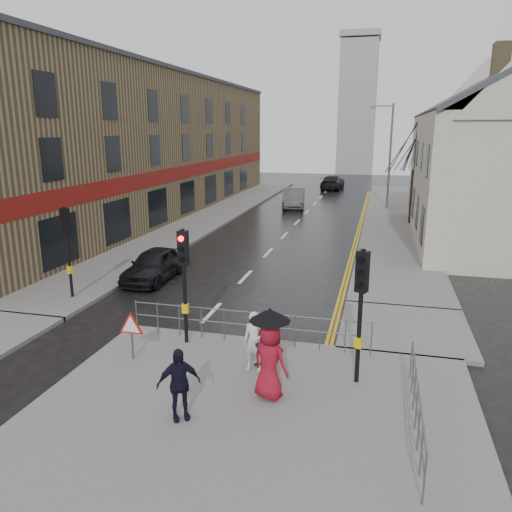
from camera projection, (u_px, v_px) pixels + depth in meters
The scene contains 24 objects.
ground at pixel (178, 348), 14.63m from camera, with size 120.00×120.00×0.00m, color black.
near_pavement at pixel (245, 428), 10.61m from camera, with size 10.00×9.00×0.14m, color #605E5B.
left_pavement at pixel (217, 213), 37.76m from camera, with size 4.00×44.00×0.14m, color #605E5B.
right_pavement at pixel (394, 216), 36.56m from camera, with size 4.00×40.00×0.14m, color #605E5B.
pavement_bridge_right at pixel (404, 329), 15.89m from camera, with size 4.00×4.20×0.14m, color #605E5B.
building_left_terrace at pixel (141, 146), 36.90m from camera, with size 8.00×42.00×10.00m, color olive.
building_right_cream at pixel (504, 156), 27.52m from camera, with size 9.00×16.40×10.10m.
church_tower at pixel (357, 109), 70.30m from camera, with size 5.00×5.00×18.00m, color #919499.
traffic_signal_near_left at pixel (184, 266), 14.15m from camera, with size 0.28×0.27×3.40m.
traffic_signal_near_right at pixel (361, 293), 11.84m from camera, with size 0.34×0.33×3.40m.
traffic_signal_far_left at pixel (67, 236), 18.14m from camera, with size 0.34×0.33×3.40m.
guard_railing_front at pixel (247, 320), 14.52m from camera, with size 7.14×0.04×1.00m.
guard_railing_side at pixel (417, 398), 10.30m from camera, with size 0.04×4.54×1.00m.
warning_sign at pixel (131, 328), 13.42m from camera, with size 0.80×0.07×1.35m.
street_lamp at pixel (388, 150), 38.39m from camera, with size 1.83×0.25×8.00m.
tree_near at pixel (416, 147), 32.25m from camera, with size 2.40×2.40×6.58m.
tree_far at pixel (416, 152), 39.83m from camera, with size 2.40×2.40×5.64m.
pedestrian_a at pixel (254, 342), 12.84m from camera, with size 0.58×0.38×1.58m, color silver.
pedestrian_b at pixel (267, 341), 12.85m from camera, with size 0.78×0.61×1.60m, color black.
pedestrian_with_umbrella at pixel (270, 351), 11.42m from camera, with size 1.06×0.96×2.19m.
pedestrian_d at pixel (179, 384), 10.65m from camera, with size 0.95×0.40×1.63m, color black.
car_parked at pixel (154, 265), 21.07m from camera, with size 1.59×3.96×1.35m, color black.
car_mid at pixel (294, 198), 40.54m from camera, with size 1.66×4.76×1.57m, color #414346.
car_far at pixel (332, 182), 52.92m from camera, with size 2.09×5.13×1.49m, color black.
Camera 1 is at (5.52, -12.53, 6.24)m, focal length 35.00 mm.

